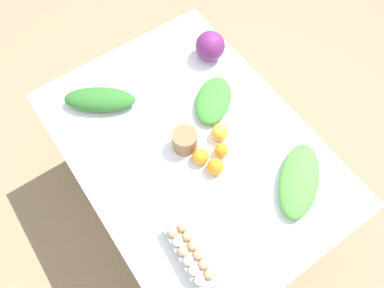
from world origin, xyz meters
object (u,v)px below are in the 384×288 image
at_px(paper_bag, 185,140).
at_px(orange_3, 201,156).
at_px(orange_2, 215,167).
at_px(cabbage_purple, 210,46).
at_px(greens_bunch_scallion, 299,180).
at_px(greens_bunch_beet_tops, 213,100).
at_px(orange_0, 220,132).
at_px(orange_1, 221,150).
at_px(egg_carton, 191,254).
at_px(greens_bunch_chard, 100,99).

distance_m(paper_bag, orange_3, 0.10).
bearing_deg(orange_2, paper_bag, -167.41).
bearing_deg(cabbage_purple, greens_bunch_scallion, -7.61).
height_order(greens_bunch_beet_tops, orange_0, orange_0).
bearing_deg(orange_3, cabbage_purple, 139.92).
bearing_deg(orange_1, greens_bunch_scallion, 31.18).
distance_m(cabbage_purple, orange_1, 0.58).
bearing_deg(egg_carton, greens_bunch_beet_tops, 141.31).
xyz_separation_m(cabbage_purple, orange_1, (0.50, -0.30, -0.04)).
xyz_separation_m(orange_1, orange_3, (-0.03, -0.10, 0.01)).
height_order(orange_2, orange_3, same).
bearing_deg(orange_3, greens_bunch_scallion, 40.14).
distance_m(cabbage_purple, orange_0, 0.49).
distance_m(egg_carton, orange_1, 0.49).
xyz_separation_m(egg_carton, orange_3, (-0.33, 0.28, -0.01)).
bearing_deg(orange_0, cabbage_purple, 149.27).
bearing_deg(greens_bunch_beet_tops, egg_carton, -43.41).
xyz_separation_m(cabbage_purple, greens_bunch_chard, (-0.06, -0.62, -0.03)).
bearing_deg(greens_bunch_scallion, orange_3, -139.86).
distance_m(egg_carton, orange_0, 0.57).
bearing_deg(orange_2, cabbage_purple, 145.94).
height_order(orange_0, orange_2, orange_0).
distance_m(cabbage_purple, orange_3, 0.62).
bearing_deg(greens_bunch_beet_tops, orange_0, -27.27).
height_order(paper_bag, greens_bunch_scallion, paper_bag).
xyz_separation_m(cabbage_purple, orange_0, (0.42, -0.25, -0.04)).
bearing_deg(cabbage_purple, orange_2, -34.06).
height_order(cabbage_purple, greens_bunch_scallion, cabbage_purple).
relative_size(greens_bunch_chard, orange_0, 4.31).
relative_size(cabbage_purple, greens_bunch_beet_tops, 0.54).
relative_size(paper_bag, orange_2, 1.51).
bearing_deg(orange_2, orange_1, 125.48).
xyz_separation_m(greens_bunch_chard, orange_3, (0.53, 0.23, -0.01)).
distance_m(greens_bunch_beet_tops, greens_bunch_chard, 0.55).
distance_m(paper_bag, orange_2, 0.19).
bearing_deg(orange_0, paper_bag, -108.88).
distance_m(greens_bunch_chard, orange_1, 0.64).
relative_size(cabbage_purple, orange_0, 1.90).
relative_size(greens_bunch_beet_tops, greens_bunch_chard, 0.81).
bearing_deg(orange_2, orange_0, 136.51).
bearing_deg(orange_1, orange_3, -105.41).
distance_m(orange_0, orange_2, 0.17).
relative_size(orange_0, orange_1, 1.24).
xyz_separation_m(greens_bunch_beet_tops, greens_bunch_scallion, (0.55, 0.06, 0.00)).
xyz_separation_m(greens_bunch_beet_tops, orange_0, (0.17, -0.09, 0.01)).
bearing_deg(egg_carton, cabbage_purple, 144.37).
bearing_deg(egg_carton, greens_bunch_chard, -179.12).
xyz_separation_m(paper_bag, orange_2, (0.18, 0.04, -0.01)).
distance_m(greens_bunch_beet_tops, orange_0, 0.19).
bearing_deg(paper_bag, greens_bunch_chard, -153.78).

